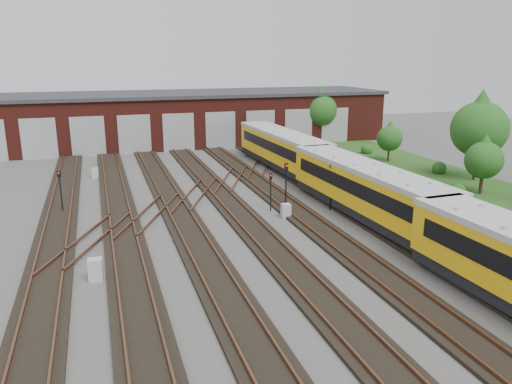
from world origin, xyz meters
name	(u,v)px	position (x,y,z in m)	size (l,w,h in m)	color
ground	(316,257)	(0.00, 0.00, 0.00)	(120.00, 120.00, 0.00)	#44413F
track_network	(309,251)	(-0.17, 0.59, 0.11)	(30.40, 70.00, 0.33)	black
maintenance_shed	(186,117)	(-0.01, 39.97, 3.20)	(51.00, 12.50, 6.35)	#561C15
grass_verge	(471,186)	(19.00, 10.00, 0.03)	(8.00, 55.00, 0.05)	#264918
metro_train	(365,189)	(6.00, 5.34, 2.06)	(3.55, 48.48, 3.39)	black
signal_mast_0	(60,186)	(-13.81, 12.83, 1.94)	(0.24, 0.23, 3.06)	black
signal_mast_1	(271,187)	(0.40, 8.72, 1.77)	(0.25, 0.24, 2.77)	black
signal_mast_2	(286,178)	(2.00, 9.85, 2.05)	(0.30, 0.28, 3.18)	black
signal_mast_3	(331,179)	(4.61, 7.70, 2.29)	(0.30, 0.28, 3.61)	black
relay_cabinet_0	(95,270)	(-11.68, 0.59, 0.56)	(0.68, 0.56, 1.13)	#B7B9BD
relay_cabinet_1	(95,173)	(-11.50, 23.10, 0.46)	(0.56, 0.46, 0.93)	#B7B9BD
relay_cabinet_2	(286,211)	(0.88, 6.91, 0.50)	(0.60, 0.50, 1.00)	#B7B9BD
relay_cabinet_3	(315,182)	(6.09, 13.69, 0.50)	(0.60, 0.50, 1.01)	#B7B9BD
relay_cabinet_4	(372,178)	(11.29, 13.30, 0.53)	(0.64, 0.53, 1.06)	#B7B9BD
tree_0	(320,106)	(16.32, 35.00, 4.63)	(4.35, 4.35, 7.20)	#322216
tree_1	(390,135)	(17.90, 21.17, 2.80)	(2.63, 2.63, 4.36)	#322216
tree_2	(480,122)	(20.80, 11.82, 5.18)	(4.87, 4.87, 8.06)	#322216
tree_3	(484,156)	(18.00, 7.82, 3.15)	(2.96, 2.96, 4.91)	#322216
bush_0	(459,189)	(16.00, 7.97, 0.57)	(1.14, 1.14, 1.14)	#154C16
bush_1	(439,166)	(19.57, 15.04, 0.67)	(1.34, 1.34, 1.34)	#154C16
bush_2	(367,148)	(18.08, 25.90, 0.65)	(1.29, 1.29, 1.29)	#154C16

